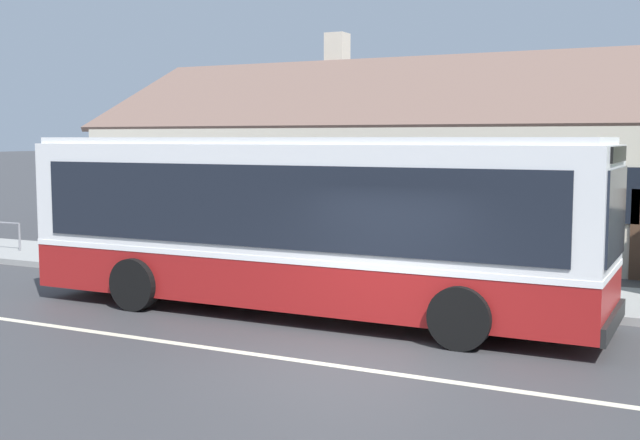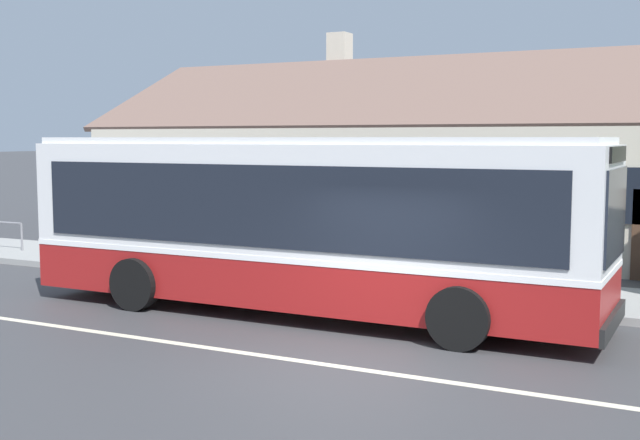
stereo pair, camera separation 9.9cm
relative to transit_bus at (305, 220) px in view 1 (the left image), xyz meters
The scene contains 8 objects.
ground_plane 4.02m from the transit_bus, 53.34° to the right, with size 300.00×300.00×0.00m, color #38383A.
sidewalk_far 4.13m from the transit_bus, 55.11° to the left, with size 60.00×3.00×0.15m, color gray.
lane_divider_stripe 4.02m from the transit_bus, 53.34° to the right, with size 60.00×0.16×0.01m, color beige.
community_building 11.79m from the transit_bus, 81.92° to the left, with size 26.28×10.41×6.90m.
transit_bus is the anchor object (origin of this frame).
bench_by_building 7.58m from the transit_bus, 161.36° to the left, with size 1.79×0.51×0.94m.
bench_down_street 3.63m from the transit_bus, 129.63° to the left, with size 1.74×0.51×0.94m.
bike_rack 11.36m from the transit_bus, 165.44° to the left, with size 1.16×0.06×0.78m.
Camera 1 is at (4.67, -10.11, 3.25)m, focal length 45.00 mm.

